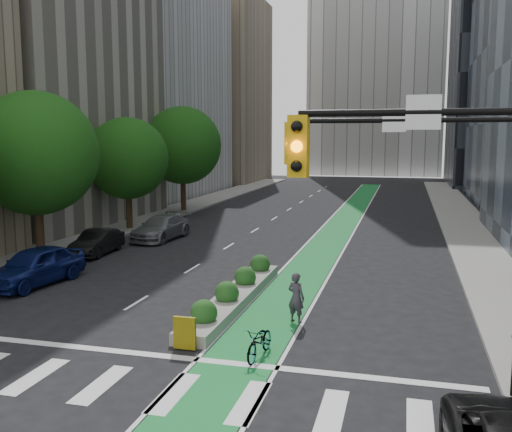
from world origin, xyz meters
The scene contains 18 objects.
ground centered at (0.00, 0.00, 0.00)m, with size 160.00×160.00×0.00m, color black.
sidewalk_left centered at (-11.80, 25.00, 0.07)m, with size 3.60×90.00×0.15m, color gray.
sidewalk_right centered at (11.80, 25.00, 0.07)m, with size 3.60×90.00×0.15m, color gray.
bike_lane_paint centered at (3.00, 30.00, 0.01)m, with size 2.20×70.00×0.01m, color #167C32.
building_beige centered at (-20.00, 24.00, 15.00)m, with size 14.00×18.00×30.00m, color #B7AD99.
building_tan_far centered at (-20.00, 66.00, 13.00)m, with size 14.00×16.00×26.00m, color tan.
building_dark_end centered at (20.00, 68.00, 14.00)m, with size 14.00×18.00×28.00m, color black.
tree_mid centered at (-11.00, 12.00, 5.57)m, with size 6.40×6.40×8.78m.
tree_midfar centered at (-11.00, 22.00, 4.95)m, with size 5.60×5.60×7.76m.
tree_far centered at (-11.00, 32.00, 5.69)m, with size 6.60×6.60×9.00m.
signal_right centered at (8.67, 0.47, 4.80)m, with size 5.82×0.51×7.20m.
signal_far_right centered at (8.98, -4.03, 4.75)m, with size 4.82×0.51×7.20m.
median_planter centered at (1.20, 7.04, 0.37)m, with size 1.20×10.26×1.10m.
bicycle centered at (3.53, 1.86, 0.48)m, with size 0.64×1.83×0.96m, color gray.
cyclist centered at (3.95, 5.25, 0.89)m, with size 0.65×0.43×1.78m, color #3E3641.
parked_car_left_near centered at (-8.01, 7.39, 0.84)m, with size 1.99×4.95×1.69m, color #0E1955.
parked_car_left_mid centered at (-8.79, 13.90, 0.68)m, with size 1.45×4.15×1.37m, color black.
parked_car_left_far centered at (-7.32, 19.11, 0.76)m, with size 2.13×5.23×1.52m, color slate.
Camera 1 is at (7.49, -13.63, 6.41)m, focal length 40.00 mm.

